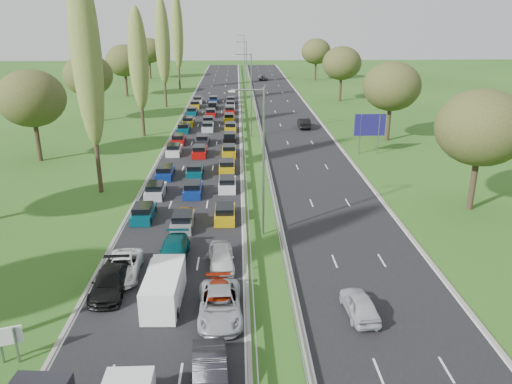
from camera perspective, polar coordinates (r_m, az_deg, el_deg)
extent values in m
plane|color=#275119|center=(76.46, -0.58, 6.70)|extent=(260.00, 260.00, 0.00)
cube|color=black|center=(79.02, -5.56, 7.03)|extent=(10.50, 215.00, 0.04)
cube|color=black|center=(79.35, 4.29, 7.12)|extent=(10.50, 215.00, 0.04)
cube|color=gray|center=(78.76, -1.47, 7.48)|extent=(0.06, 215.00, 0.32)
cube|color=gray|center=(78.82, 0.22, 7.50)|extent=(0.06, 215.00, 0.32)
cylinder|color=gray|center=(39.15, 0.86, 3.17)|extent=(0.18, 0.18, 12.00)
cylinder|color=gray|center=(73.37, -0.55, 10.92)|extent=(0.18, 0.18, 12.00)
cylinder|color=gray|center=(108.09, -1.07, 13.72)|extent=(0.18, 0.18, 12.00)
cylinder|color=gray|center=(142.95, -1.35, 15.15)|extent=(0.18, 0.18, 12.00)
cylinder|color=#2D2116|center=(52.17, -17.68, 4.11)|extent=(0.44, 0.44, 7.92)
ellipsoid|color=olive|center=(50.61, -18.83, 14.72)|extent=(2.80, 2.80, 17.60)
cylinder|color=#2D2116|center=(76.10, -12.84, 8.64)|extent=(0.44, 0.44, 6.48)
ellipsoid|color=olive|center=(75.06, -13.30, 14.58)|extent=(2.80, 2.80, 14.40)
cylinder|color=#2D2116|center=(100.41, -10.33, 11.58)|extent=(0.44, 0.44, 7.20)
ellipsoid|color=olive|center=(99.61, -10.64, 16.59)|extent=(2.80, 2.80, 16.00)
cylinder|color=#2D2116|center=(124.99, -8.77, 13.36)|extent=(0.44, 0.44, 7.92)
ellipsoid|color=olive|center=(124.35, -9.01, 17.79)|extent=(2.80, 2.80, 17.60)
cylinder|color=#2D2116|center=(66.91, -23.66, 5.30)|extent=(0.56, 0.56, 4.84)
ellipsoid|color=#38471E|center=(65.96, -24.28, 9.74)|extent=(8.00, 8.00, 6.80)
cylinder|color=#2D2116|center=(89.20, -18.27, 9.17)|extent=(0.56, 0.56, 4.84)
ellipsoid|color=#38471E|center=(88.49, -18.64, 12.53)|extent=(8.00, 8.00, 6.80)
cylinder|color=#2D2116|center=(116.08, -14.59, 11.73)|extent=(0.56, 0.56, 4.84)
ellipsoid|color=#38471E|center=(115.53, -14.82, 14.32)|extent=(8.00, 8.00, 6.80)
cylinder|color=#2D2116|center=(147.30, -12.01, 13.48)|extent=(0.56, 0.56, 4.84)
ellipsoid|color=#38471E|center=(146.87, -12.16, 15.52)|extent=(8.00, 8.00, 6.80)
cylinder|color=#2D2116|center=(49.82, 23.54, 0.82)|extent=(0.56, 0.56, 4.84)
ellipsoid|color=#38471E|center=(48.53, 24.38, 6.73)|extent=(8.00, 8.00, 6.80)
cylinder|color=#2D2116|center=(74.20, 14.89, 7.56)|extent=(0.56, 0.56, 4.84)
ellipsoid|color=#38471E|center=(73.34, 15.26, 11.59)|extent=(8.00, 8.00, 6.80)
cylinder|color=#2D2116|center=(107.68, 9.62, 11.51)|extent=(0.56, 0.56, 4.84)
ellipsoid|color=#38471E|center=(107.09, 9.78, 14.31)|extent=(8.00, 8.00, 6.80)
cylinder|color=#2D2116|center=(141.90, 6.81, 13.54)|extent=(0.56, 0.56, 4.84)
ellipsoid|color=#38471E|center=(141.45, 6.89, 15.67)|extent=(8.00, 8.00, 6.80)
cube|color=#053F4C|center=(45.22, -12.72, -2.48)|extent=(1.75, 4.00, 0.80)
cube|color=#B2B7BC|center=(50.69, -11.39, 0.05)|extent=(1.75, 4.00, 0.80)
cube|color=navy|center=(56.31, -10.33, 2.10)|extent=(1.75, 4.00, 0.80)
cube|color=silver|center=(65.68, -9.33, 4.67)|extent=(1.75, 4.00, 0.80)
cube|color=#A50C0A|center=(71.06, -8.82, 5.83)|extent=(1.75, 4.00, 0.80)
cube|color=#053F4C|center=(78.19, -8.24, 7.12)|extent=(1.75, 4.00, 0.80)
cube|color=#BF990C|center=(83.23, -7.73, 7.90)|extent=(1.75, 4.00, 0.80)
cube|color=#053F4C|center=(92.06, -7.30, 9.03)|extent=(1.75, 4.00, 0.80)
cube|color=#BF990C|center=(99.04, -6.95, 9.79)|extent=(1.75, 4.00, 0.80)
cube|color=silver|center=(104.48, -6.64, 10.31)|extent=(1.75, 4.00, 0.80)
cube|color=slate|center=(42.85, -8.37, -3.46)|extent=(1.75, 4.00, 0.80)
cube|color=navy|center=(50.46, -7.20, 0.20)|extent=(1.75, 4.00, 0.80)
cube|color=#053F4C|center=(56.48, -6.98, 2.33)|extent=(1.75, 4.00, 0.80)
cube|color=#A50C0A|center=(64.49, -6.46, 4.53)|extent=(1.75, 4.00, 0.80)
cube|color=black|center=(70.30, -6.11, 5.80)|extent=(1.75, 4.00, 0.80)
cube|color=#B2B7BC|center=(78.81, -5.51, 7.33)|extent=(1.75, 4.00, 0.80)
cube|color=navy|center=(83.15, -5.46, 7.97)|extent=(1.75, 4.00, 0.80)
cube|color=#A50C0A|center=(90.23, -5.17, 8.90)|extent=(1.75, 4.00, 0.80)
cube|color=black|center=(97.34, -4.98, 9.69)|extent=(1.75, 4.00, 0.80)
cube|color=navy|center=(104.59, -4.87, 10.38)|extent=(1.75, 4.00, 0.80)
cube|color=#BF990C|center=(44.07, -3.56, -2.61)|extent=(1.75, 4.00, 0.80)
cube|color=silver|center=(51.68, -3.29, 0.79)|extent=(1.75, 4.00, 0.80)
cube|color=#BF990C|center=(57.74, -3.34, 2.83)|extent=(1.75, 4.00, 0.80)
cube|color=#BF990C|center=(64.46, -3.09, 4.62)|extent=(1.75, 4.00, 0.80)
cube|color=black|center=(71.50, -3.04, 6.12)|extent=(1.75, 4.00, 0.80)
cube|color=#BF990C|center=(78.24, -2.94, 7.30)|extent=(1.75, 4.00, 0.80)
cube|color=#BF990C|center=(85.55, -3.08, 8.36)|extent=(1.75, 4.00, 0.80)
cube|color=#A50C0A|center=(92.31, -3.02, 9.19)|extent=(1.75, 4.00, 0.80)
cube|color=#B2B7BC|center=(98.38, -2.94, 9.84)|extent=(1.75, 4.00, 0.80)
cube|color=black|center=(103.58, -2.89, 10.33)|extent=(1.75, 4.00, 0.80)
imported|color=white|center=(35.93, -14.96, -8.22)|extent=(2.49, 5.02, 1.37)
imported|color=black|center=(34.14, -16.36, -9.81)|extent=(2.20, 5.14, 1.48)
imported|color=#044449|center=(37.34, -9.38, -6.61)|extent=(2.13, 5.02, 1.44)
imported|color=#B2700B|center=(42.93, -8.28, -3.03)|extent=(1.73, 4.07, 1.37)
imported|color=black|center=(25.61, -5.29, -19.93)|extent=(2.05, 4.88, 1.57)
imported|color=#A1A5AB|center=(30.47, -4.14, -12.75)|extent=(2.79, 5.65, 1.54)
imported|color=#A4230A|center=(31.08, -4.27, -12.24)|extent=(2.12, 4.79, 1.37)
imported|color=white|center=(35.92, -3.99, -7.44)|extent=(2.07, 4.51, 1.50)
imported|color=#B1B6BB|center=(31.19, 11.77, -12.48)|extent=(1.92, 4.20, 1.40)
imported|color=black|center=(80.56, 5.50, 7.87)|extent=(1.71, 4.86, 1.60)
imported|color=slate|center=(141.96, 0.76, 12.98)|extent=(2.49, 5.08, 1.39)
cube|color=white|center=(31.93, -10.48, -10.74)|extent=(2.08, 5.20, 2.08)
cube|color=black|center=(33.96, -9.94, -8.95)|extent=(2.03, 0.83, 1.66)
cylinder|color=black|center=(33.86, -11.51, -10.38)|extent=(0.26, 0.71, 0.71)
cylinder|color=black|center=(30.80, -9.15, -13.51)|extent=(0.26, 0.71, 0.71)
cylinder|color=gray|center=(29.83, -27.16, -15.34)|extent=(0.16, 0.16, 2.10)
cylinder|color=gray|center=(29.50, -25.70, -15.49)|extent=(0.16, 0.16, 2.10)
cube|color=white|center=(29.37, -26.60, -14.53)|extent=(1.45, 0.57, 1.00)
cylinder|color=gray|center=(65.81, 11.80, 6.48)|extent=(0.16, 0.16, 5.20)
cylinder|color=gray|center=(66.42, 13.83, 6.45)|extent=(0.16, 0.16, 5.20)
cube|color=navy|center=(65.86, 12.90, 7.48)|extent=(4.00, 0.17, 2.80)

